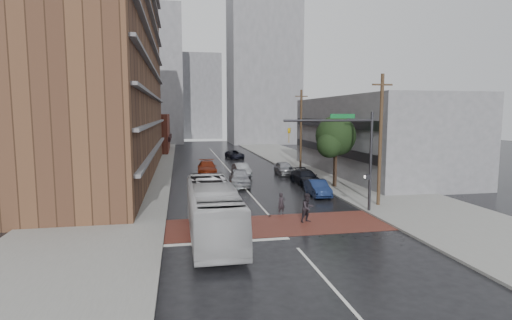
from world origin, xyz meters
TOP-DOWN VIEW (x-y plane):
  - ground at (0.00, 0.00)m, footprint 160.00×160.00m
  - crosswalk at (0.00, 0.50)m, footprint 14.00×5.00m
  - sidewalk_west at (-11.50, 25.00)m, footprint 9.00×90.00m
  - sidewalk_east at (11.50, 25.00)m, footprint 9.00×90.00m
  - apartment_block at (-14.00, 24.00)m, footprint 10.00×44.00m
  - storefront_west at (-12.00, 54.00)m, footprint 8.00×16.00m
  - building_east at (16.50, 20.00)m, footprint 11.00×26.00m
  - distant_tower_west at (-14.00, 78.00)m, footprint 18.00×16.00m
  - distant_tower_east at (14.00, 72.00)m, footprint 16.00×14.00m
  - distant_tower_center at (0.00, 95.00)m, footprint 12.00×10.00m
  - street_tree at (8.52, 12.03)m, footprint 4.20×4.10m
  - signal_mast at (5.85, 2.50)m, footprint 6.50×0.30m
  - utility_pole_near at (8.80, 4.00)m, footprint 1.60×0.26m
  - utility_pole_far at (8.80, 24.00)m, footprint 1.60×0.26m
  - transit_bus at (-4.22, -1.00)m, footprint 2.66×11.14m
  - pedestrian_a at (0.92, 3.00)m, footprint 0.65×0.53m
  - pedestrian_b at (2.10, 0.79)m, footprint 1.14×1.04m
  - car_travel_a at (-0.33, 14.57)m, footprint 2.55×5.19m
  - car_travel_b at (0.84, 20.94)m, footprint 1.83×4.45m
  - car_travel_c at (-2.93, 23.01)m, footprint 2.39×5.44m
  - suv_travel at (2.50, 38.75)m, footprint 2.90×4.99m
  - car_parked_near at (5.62, 8.69)m, footprint 1.72×4.26m
  - car_parked_mid at (6.30, 14.24)m, footprint 2.32×5.16m
  - car_parked_far at (5.87, 20.94)m, footprint 1.94×4.53m

SIDE VIEW (x-z plane):
  - ground at x=0.00m, z-range 0.00..0.00m
  - crosswalk at x=0.00m, z-range 0.00..0.02m
  - sidewalk_west at x=-11.50m, z-range 0.00..0.15m
  - sidewalk_east at x=11.50m, z-range 0.00..0.15m
  - suv_travel at x=2.50m, z-range 0.00..1.31m
  - car_parked_near at x=5.62m, z-range 0.00..1.38m
  - car_travel_b at x=0.84m, z-range 0.00..1.43m
  - car_parked_mid at x=6.30m, z-range 0.00..1.47m
  - car_parked_far at x=5.87m, z-range 0.00..1.53m
  - car_travel_c at x=-2.93m, z-range 0.00..1.55m
  - pedestrian_a at x=0.92m, z-range 0.00..1.56m
  - car_travel_a at x=-0.33m, z-range 0.00..1.70m
  - pedestrian_b at x=2.10m, z-range 0.00..1.92m
  - transit_bus at x=-4.22m, z-range 0.00..3.10m
  - storefront_west at x=-12.00m, z-range 0.00..7.00m
  - building_east at x=16.50m, z-range 0.00..9.00m
  - signal_mast at x=5.85m, z-range 1.13..8.33m
  - street_tree at x=8.52m, z-range 1.28..8.18m
  - utility_pole_near at x=8.80m, z-range 0.14..10.14m
  - utility_pole_far at x=8.80m, z-range 0.14..10.14m
  - distant_tower_center at x=0.00m, z-range 0.00..24.00m
  - apartment_block at x=-14.00m, z-range 0.00..28.00m
  - distant_tower_west at x=-14.00m, z-range 0.00..32.00m
  - distant_tower_east at x=14.00m, z-range 0.00..36.00m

